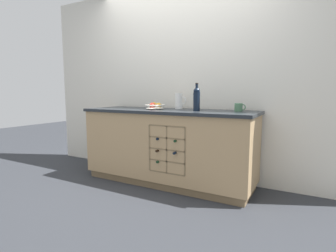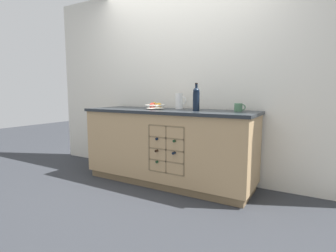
{
  "view_description": "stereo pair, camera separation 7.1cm",
  "coord_description": "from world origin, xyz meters",
  "px_view_note": "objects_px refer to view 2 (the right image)",
  "views": [
    {
      "loc": [
        1.53,
        -2.78,
        1.12
      ],
      "look_at": [
        0.0,
        0.0,
        0.71
      ],
      "focal_mm": 28.0,
      "sensor_mm": 36.0,
      "label": 1
    },
    {
      "loc": [
        1.59,
        -2.75,
        1.12
      ],
      "look_at": [
        0.0,
        0.0,
        0.71
      ],
      "focal_mm": 28.0,
      "sensor_mm": 36.0,
      "label": 2
    }
  ],
  "objects_px": {
    "white_pitcher": "(179,101)",
    "ceramic_mug": "(239,107)",
    "standing_wine_bottle": "(196,99)",
    "fruit_bowl": "(155,106)"
  },
  "relations": [
    {
      "from": "white_pitcher",
      "to": "ceramic_mug",
      "type": "distance_m",
      "value": 0.77
    },
    {
      "from": "fruit_bowl",
      "to": "ceramic_mug",
      "type": "relative_size",
      "value": 2.04
    },
    {
      "from": "standing_wine_bottle",
      "to": "fruit_bowl",
      "type": "bearing_deg",
      "value": 175.52
    },
    {
      "from": "fruit_bowl",
      "to": "white_pitcher",
      "type": "xyz_separation_m",
      "value": [
        0.24,
        0.19,
        0.06
      ]
    },
    {
      "from": "white_pitcher",
      "to": "standing_wine_bottle",
      "type": "distance_m",
      "value": 0.41
    },
    {
      "from": "white_pitcher",
      "to": "ceramic_mug",
      "type": "xyz_separation_m",
      "value": [
        0.77,
        -0.06,
        -0.06
      ]
    },
    {
      "from": "white_pitcher",
      "to": "ceramic_mug",
      "type": "height_order",
      "value": "white_pitcher"
    },
    {
      "from": "ceramic_mug",
      "to": "standing_wine_bottle",
      "type": "distance_m",
      "value": 0.47
    },
    {
      "from": "white_pitcher",
      "to": "standing_wine_bottle",
      "type": "height_order",
      "value": "standing_wine_bottle"
    },
    {
      "from": "fruit_bowl",
      "to": "standing_wine_bottle",
      "type": "bearing_deg",
      "value": -4.48
    }
  ]
}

